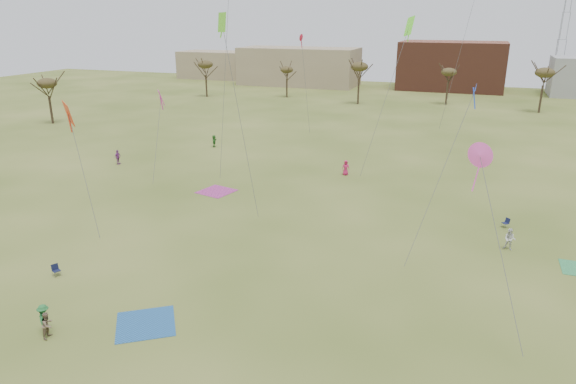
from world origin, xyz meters
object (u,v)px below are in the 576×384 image
(flyer_near_center, at_px, (44,319))
(radio_tower, at_px, (566,11))
(camp_chair_left, at_px, (57,273))
(camp_chair_right, at_px, (505,225))

(flyer_near_center, bearing_deg, radio_tower, -55.50)
(camp_chair_left, bearing_deg, camp_chair_right, -29.97)
(flyer_near_center, relative_size, radio_tower, 0.05)
(camp_chair_left, distance_m, radio_tower, 130.98)
(flyer_near_center, relative_size, camp_chair_left, 2.13)
(flyer_near_center, distance_m, camp_chair_left, 7.53)
(camp_chair_left, relative_size, radio_tower, 0.02)
(camp_chair_right, distance_m, radio_tower, 103.06)
(flyer_near_center, xyz_separation_m, radio_tower, (40.15, 127.42, 18.28))
(camp_chair_left, relative_size, camp_chair_right, 1.00)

